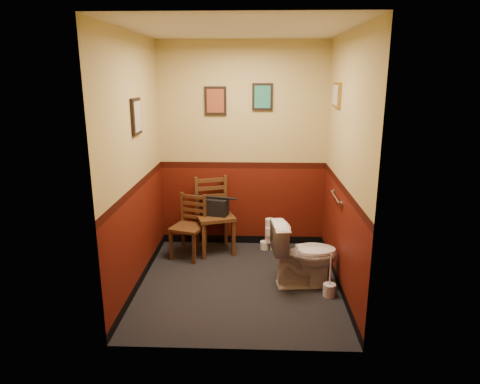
% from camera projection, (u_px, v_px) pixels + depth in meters
% --- Properties ---
extents(floor, '(2.20, 2.40, 0.00)m').
position_uv_depth(floor, '(239.00, 283.00, 4.82)').
color(floor, black).
rests_on(floor, ground).
extents(ceiling, '(2.20, 2.40, 0.00)m').
position_uv_depth(ceiling, '(239.00, 29.00, 4.11)').
color(ceiling, silver).
rests_on(ceiling, ground).
extents(wall_back, '(2.20, 0.00, 2.70)m').
position_uv_depth(wall_back, '(243.00, 147.00, 5.62)').
color(wall_back, '#4E1209').
rests_on(wall_back, ground).
extents(wall_front, '(2.20, 0.00, 2.70)m').
position_uv_depth(wall_front, '(233.00, 198.00, 3.31)').
color(wall_front, '#4E1209').
rests_on(wall_front, ground).
extents(wall_left, '(0.00, 2.40, 2.70)m').
position_uv_depth(wall_left, '(135.00, 165.00, 4.50)').
color(wall_left, '#4E1209').
rests_on(wall_left, ground).
extents(wall_right, '(0.00, 2.40, 2.70)m').
position_uv_depth(wall_right, '(345.00, 167.00, 4.42)').
color(wall_right, '#4E1209').
rests_on(wall_right, ground).
extents(grab_bar, '(0.05, 0.56, 0.06)m').
position_uv_depth(grab_bar, '(336.00, 197.00, 4.77)').
color(grab_bar, silver).
rests_on(grab_bar, wall_right).
extents(framed_print_back_a, '(0.28, 0.04, 0.36)m').
position_uv_depth(framed_print_back_a, '(215.00, 101.00, 5.45)').
color(framed_print_back_a, black).
rests_on(framed_print_back_a, wall_back).
extents(framed_print_back_b, '(0.26, 0.04, 0.34)m').
position_uv_depth(framed_print_back_b, '(262.00, 97.00, 5.42)').
color(framed_print_back_b, black).
rests_on(framed_print_back_b, wall_back).
extents(framed_print_left, '(0.04, 0.30, 0.38)m').
position_uv_depth(framed_print_left, '(136.00, 116.00, 4.47)').
color(framed_print_left, black).
rests_on(framed_print_left, wall_left).
extents(framed_print_right, '(0.04, 0.34, 0.28)m').
position_uv_depth(framed_print_right, '(337.00, 95.00, 4.82)').
color(framed_print_right, olive).
rests_on(framed_print_right, wall_right).
extents(toilet, '(0.78, 0.50, 0.72)m').
position_uv_depth(toilet, '(304.00, 254.00, 4.71)').
color(toilet, white).
rests_on(toilet, floor).
extents(toilet_brush, '(0.13, 0.13, 0.48)m').
position_uv_depth(toilet_brush, '(329.00, 289.00, 4.53)').
color(toilet_brush, silver).
rests_on(toilet_brush, floor).
extents(chair_left, '(0.48, 0.48, 0.81)m').
position_uv_depth(chair_left, '(189.00, 226.00, 5.45)').
color(chair_left, '#57341A').
rests_on(chair_left, floor).
extents(chair_right, '(0.58, 0.58, 0.98)m').
position_uv_depth(chair_right, '(214.00, 215.00, 5.60)').
color(chair_right, '#57341A').
rests_on(chair_right, floor).
extents(handbag, '(0.38, 0.25, 0.25)m').
position_uv_depth(handbag, '(215.00, 207.00, 5.52)').
color(handbag, black).
rests_on(handbag, chair_right).
extents(tp_stack, '(0.25, 0.15, 0.43)m').
position_uv_depth(tp_stack, '(269.00, 237.00, 5.71)').
color(tp_stack, silver).
rests_on(tp_stack, floor).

